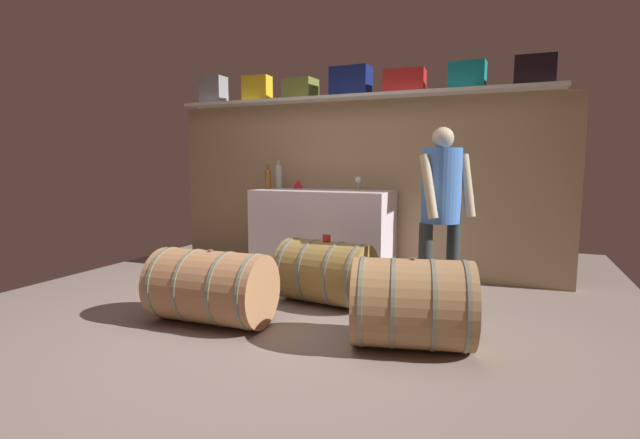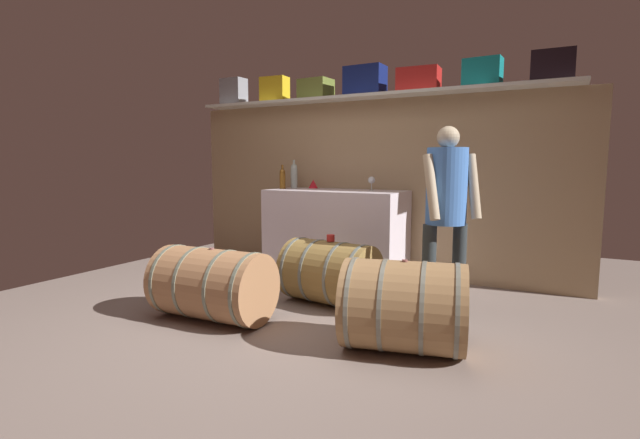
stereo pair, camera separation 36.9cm
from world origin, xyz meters
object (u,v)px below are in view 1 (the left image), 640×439
toolcase_olive (300,89)px  wine_bottle_clear (279,175)px  work_cabinet (323,234)px  tasting_cup (327,238)px  wine_barrel_far (211,287)px  toolcase_yellow (257,89)px  toolcase_red (405,82)px  wine_barrel_flank (412,303)px  toolcase_grey (214,91)px  winemaker_pouring (441,199)px  toolcase_teal (467,76)px  toolcase_black (534,71)px  wine_bottle_amber (268,178)px  toolcase_navy (351,82)px  wine_barrel_near (326,272)px  red_funnel (298,184)px  wine_glass (359,180)px

toolcase_olive → wine_bottle_clear: 1.01m
work_cabinet → tasting_cup: work_cabinet is taller
work_cabinet → wine_barrel_far: bearing=-97.8°
toolcase_yellow → tasting_cup: (1.34, -1.16, -1.51)m
work_cabinet → wine_bottle_clear: size_ratio=4.54×
wine_barrel_far → toolcase_red: bearing=60.2°
wine_barrel_flank → tasting_cup: 1.17m
toolcase_olive → wine_barrel_far: 2.66m
toolcase_grey → wine_barrel_far: toolcase_grey is taller
wine_bottle_clear → winemaker_pouring: bearing=-23.7°
toolcase_yellow → wine_barrel_flank: toolcase_yellow is taller
toolcase_teal → toolcase_black: bearing=3.6°
toolcase_olive → wine_bottle_clear: (-0.24, -0.09, -0.97)m
toolcase_olive → wine_barrel_far: bearing=-82.3°
wine_barrel_far → toolcase_teal: bearing=48.0°
toolcase_red → tasting_cup: size_ratio=5.86×
toolcase_olive → wine_bottle_amber: bearing=-129.1°
work_cabinet → toolcase_red: bearing=17.1°
toolcase_red → wine_barrel_far: bearing=-120.7°
toolcase_navy → wine_bottle_amber: size_ratio=1.55×
toolcase_red → wine_barrel_flank: size_ratio=0.46×
toolcase_grey → toolcase_yellow: bearing=1.0°
wine_bottle_clear → wine_barrel_near: wine_bottle_clear is taller
wine_bottle_clear → red_funnel: (0.21, 0.07, -0.10)m
toolcase_grey → tasting_cup: toolcase_grey is taller
toolcase_navy → tasting_cup: 1.92m
wine_barrel_near → tasting_cup: size_ratio=12.18×
toolcase_red → toolcase_yellow: bearing=177.2°
wine_barrel_flank → tasting_cup: bearing=128.9°
toolcase_navy → work_cabinet: 1.67m
work_cabinet → red_funnel: 0.70m
work_cabinet → red_funnel: size_ratio=13.45×
red_funnel → toolcase_teal: bearing=0.5°
wine_barrel_far → tasting_cup: size_ratio=13.12×
wine_bottle_clear → wine_glass: bearing=-0.2°
toolcase_olive → wine_barrel_near: size_ratio=0.40×
winemaker_pouring → toolcase_grey: bearing=-61.0°
toolcase_navy → wine_barrel_near: size_ratio=0.49×
wine_bottle_clear → toolcase_teal: bearing=2.5°
wine_barrel_near → wine_barrel_far: (-0.63, -0.81, 0.00)m
toolcase_navy → red_funnel: bearing=-176.9°
toolcase_teal → wine_barrel_far: 3.15m
toolcase_yellow → toolcase_olive: size_ratio=0.91×
red_funnel → toolcase_black: bearing=0.4°
toolcase_red → wine_bottle_amber: toolcase_red is taller
toolcase_olive → red_funnel: toolcase_olive is taller
wine_bottle_clear → wine_barrel_near: bearing=-46.5°
work_cabinet → wine_bottle_amber: 0.88m
toolcase_navy → wine_barrel_flank: bearing=-58.2°
toolcase_red → toolcase_black: size_ratio=1.17×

